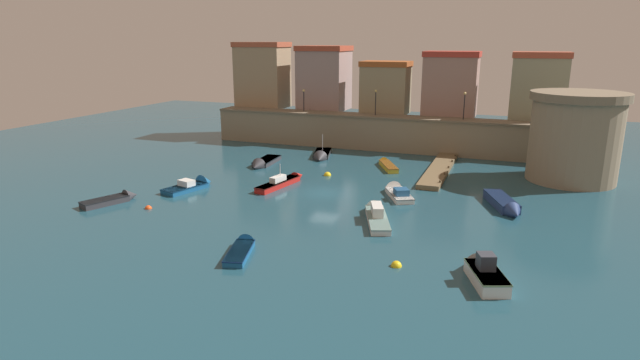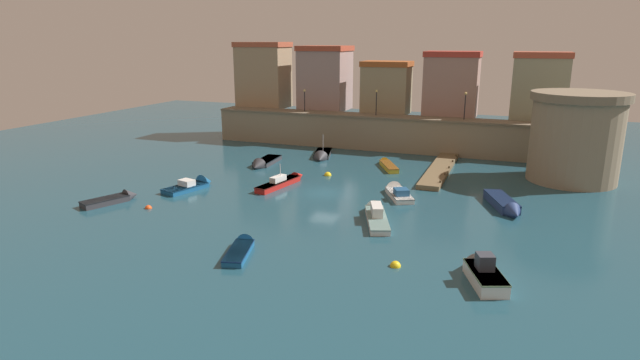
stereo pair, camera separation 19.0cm
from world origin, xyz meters
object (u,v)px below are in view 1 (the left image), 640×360
object	(u,v)px
moored_boat_1	(194,185)
moored_boat_10	(397,192)
moored_boat_3	(387,164)
moored_boat_5	(483,271)
quay_lamp_2	(464,101)
moored_boat_8	(243,247)
mooring_buoy_0	(396,266)
mooring_buoy_1	(148,209)
moored_boat_7	(505,205)
mooring_buoy_2	(327,176)
fortress_tower	(575,137)
quay_lamp_1	(376,98)
moored_boat_9	(263,163)
quay_lamp_0	(304,97)
moored_boat_2	(115,199)
moored_boat_4	(321,156)
moored_boat_0	(376,214)
moored_boat_6	(284,181)

from	to	relation	value
moored_boat_1	moored_boat_10	distance (m)	19.38
moored_boat_3	moored_boat_5	xyz separation A→B (m)	(12.18, -25.92, 0.24)
quay_lamp_2	moored_boat_8	bearing A→B (deg)	-106.07
mooring_buoy_0	mooring_buoy_1	bearing A→B (deg)	169.77
moored_boat_1	moored_boat_7	bearing A→B (deg)	-67.15
quay_lamp_2	mooring_buoy_2	size ratio (longest dim) A/B	4.29
fortress_tower	quay_lamp_1	bearing A→B (deg)	159.41
moored_boat_9	mooring_buoy_1	xyz separation A→B (m)	(-1.98, -17.53, -0.28)
quay_lamp_0	moored_boat_9	size ratio (longest dim) A/B	0.49
quay_lamp_1	moored_boat_2	distance (m)	35.04
moored_boat_4	moored_boat_7	distance (m)	25.24
moored_boat_7	moored_boat_9	distance (m)	27.26
quay_lamp_1	moored_boat_8	size ratio (longest dim) A/B	0.63
moored_boat_8	moored_boat_4	bearing A→B (deg)	-5.83
mooring_buoy_2	mooring_buoy_0	bearing A→B (deg)	-59.24
quay_lamp_1	moored_boat_0	bearing A→B (deg)	-74.77
fortress_tower	moored_boat_4	bearing A→B (deg)	178.00
fortress_tower	quay_lamp_2	distance (m)	14.64
quay_lamp_2	moored_boat_0	xyz separation A→B (m)	(-3.79, -26.74, -6.29)
mooring_buoy_2	quay_lamp_0	bearing A→B (deg)	120.32
quay_lamp_0	quay_lamp_1	world-z (taller)	quay_lamp_1
fortress_tower	quay_lamp_2	world-z (taller)	fortress_tower
moored_boat_6	moored_boat_9	size ratio (longest dim) A/B	1.22
moored_boat_3	moored_boat_10	bearing A→B (deg)	171.47
fortress_tower	moored_boat_8	xyz separation A→B (m)	(-22.21, -27.99, -4.28)
quay_lamp_0	moored_boat_2	bearing A→B (deg)	-99.85
mooring_buoy_1	mooring_buoy_2	bearing A→B (deg)	56.72
moored_boat_0	moored_boat_4	distance (m)	22.54
fortress_tower	moored_boat_7	xyz separation A→B (m)	(-5.84, -12.21, -4.12)
quay_lamp_2	moored_boat_8	xyz separation A→B (m)	(-10.53, -36.54, -6.41)
quay_lamp_1	mooring_buoy_1	distance (m)	33.96
quay_lamp_1	mooring_buoy_2	bearing A→B (deg)	-93.65
moored_boat_2	moored_boat_0	bearing A→B (deg)	-57.72
quay_lamp_1	moored_boat_4	bearing A→B (deg)	-121.31
quay_lamp_2	moored_boat_0	size ratio (longest dim) A/B	0.45
quay_lamp_0	quay_lamp_1	xyz separation A→B (m)	(9.99, -0.00, 0.17)
moored_boat_3	moored_boat_9	bearing A→B (deg)	81.24
moored_boat_7	mooring_buoy_1	world-z (taller)	moored_boat_7
mooring_buoy_1	quay_lamp_1	bearing A→B (deg)	69.97
mooring_buoy_0	mooring_buoy_1	world-z (taller)	mooring_buoy_0
moored_boat_0	mooring_buoy_2	distance (m)	14.03
quay_lamp_2	moored_boat_10	world-z (taller)	quay_lamp_2
moored_boat_6	mooring_buoy_1	world-z (taller)	moored_boat_6
moored_boat_1	quay_lamp_1	bearing A→B (deg)	-9.61
quay_lamp_2	moored_boat_9	xyz separation A→B (m)	(-20.50, -13.77, -6.37)
moored_boat_2	moored_boat_10	distance (m)	25.30
quay_lamp_0	moored_boat_7	world-z (taller)	quay_lamp_0
quay_lamp_0	mooring_buoy_1	bearing A→B (deg)	-92.59
fortress_tower	mooring_buoy_0	bearing A→B (deg)	-113.96
moored_boat_5	quay_lamp_0	bearing A→B (deg)	15.23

